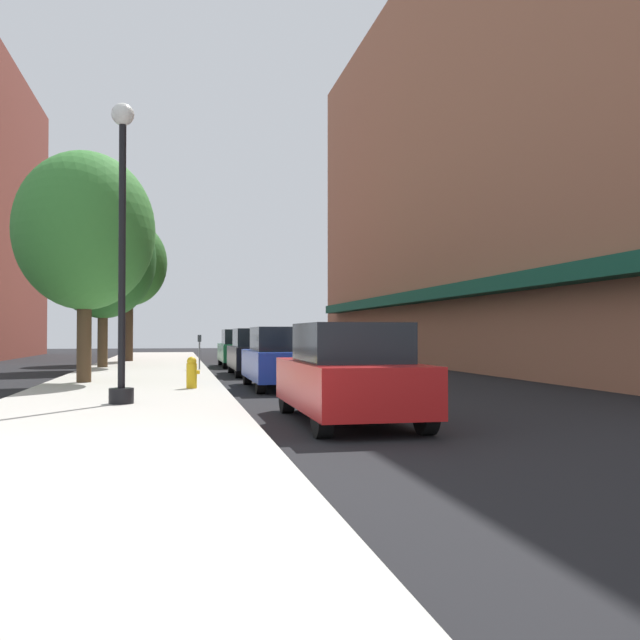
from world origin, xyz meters
name	(u,v)px	position (x,y,z in m)	size (l,w,h in m)	color
ground_plane	(255,374)	(4.00, 18.00, 0.00)	(90.00, 90.00, 0.00)	black
sidewalk_slab	(143,372)	(0.00, 19.00, 0.06)	(4.80, 50.00, 0.12)	#B7B2A8
building_right_brick	(485,159)	(14.99, 22.00, 9.46)	(6.80, 40.00, 18.97)	#9E6047
lamppost	(122,246)	(0.14, 6.79, 3.20)	(0.48, 0.48, 5.90)	black
fire_hydrant	(192,372)	(1.57, 10.31, 0.52)	(0.33, 0.26, 0.79)	gold
parking_meter_near	(199,348)	(2.05, 19.36, 0.95)	(0.14, 0.09, 1.31)	slate
tree_near	(129,264)	(-1.11, 28.21, 4.94)	(3.69, 3.69, 6.98)	#422D1E
tree_mid	(103,259)	(-1.73, 21.98, 4.51)	(4.22, 4.22, 6.83)	#4C3823
tree_far	(85,231)	(-1.35, 13.12, 4.36)	(3.88, 3.88, 6.49)	#4C3823
car_red	(348,374)	(4.00, 3.96, 0.81)	(1.80, 4.30, 1.66)	black
car_blue	(282,359)	(4.00, 11.29, 0.81)	(1.80, 4.30, 1.66)	black
car_black	(257,352)	(4.00, 17.40, 0.81)	(1.80, 4.30, 1.66)	black
car_green	(241,349)	(4.00, 23.65, 0.81)	(1.80, 4.30, 1.66)	black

